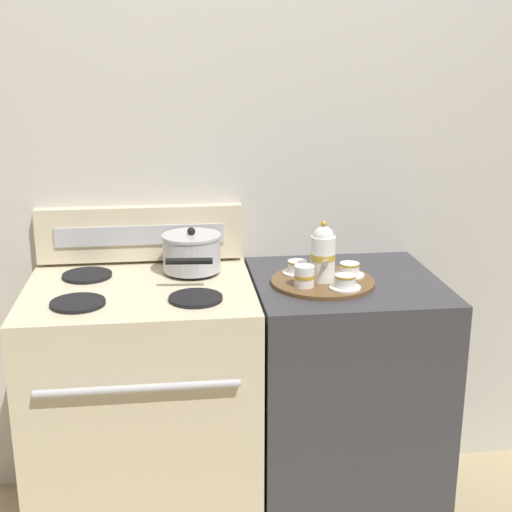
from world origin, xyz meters
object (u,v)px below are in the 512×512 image
object	(u,v)px
serving_tray	(323,282)
creamer_jug	(304,276)
saucepan	(192,252)
stove	(145,412)
teapot	(323,253)
teacup_right	(345,282)
teacup_front	(349,269)
teacup_left	(297,267)

from	to	relation	value
serving_tray	creamer_jug	world-z (taller)	creamer_jug
saucepan	serving_tray	world-z (taller)	saucepan
saucepan	stove	bearing A→B (deg)	-142.83
serving_tray	creamer_jug	size ratio (longest dim) A/B	4.98
serving_tray	teapot	bearing A→B (deg)	-115.96
teacup_right	teacup_front	distance (m)	0.14
stove	saucepan	xyz separation A→B (m)	(0.18, 0.14, 0.53)
teacup_front	saucepan	bearing A→B (deg)	165.58
teapot	teacup_right	bearing A→B (deg)	-57.68
teacup_left	teacup_right	world-z (taller)	same
serving_tray	teacup_front	world-z (taller)	teacup_front
saucepan	serving_tray	bearing A→B (deg)	-21.44
saucepan	teapot	xyz separation A→B (m)	(0.43, -0.18, 0.03)
stove	teacup_front	world-z (taller)	teacup_front
teapot	teacup_front	bearing A→B (deg)	21.31
stove	teacup_front	size ratio (longest dim) A/B	8.99
teacup_left	teacup_front	world-z (taller)	same
stove	teacup_left	size ratio (longest dim) A/B	8.99
teapot	teacup_left	world-z (taller)	teapot
serving_tray	teacup_front	distance (m)	0.11
serving_tray	teacup_front	bearing A→B (deg)	18.47
teacup_front	serving_tray	bearing A→B (deg)	-161.53
teacup_left	creamer_jug	size ratio (longest dim) A/B	1.47
teacup_left	stove	bearing A→B (deg)	-174.92
teapot	teacup_right	distance (m)	0.13
saucepan	teacup_left	xyz separation A→B (m)	(0.36, -0.09, -0.04)
teacup_left	creamer_jug	bearing A→B (deg)	-91.03
saucepan	creamer_jug	xyz separation A→B (m)	(0.36, -0.23, -0.03)
serving_tray	teacup_right	xyz separation A→B (m)	(0.05, -0.10, 0.03)
saucepan	teacup_front	world-z (taller)	saucepan
teapot	teacup_left	bearing A→B (deg)	128.49
stove	teacup_left	xyz separation A→B (m)	(0.54, 0.05, 0.49)
serving_tray	teapot	size ratio (longest dim) A/B	1.70
stove	creamer_jug	bearing A→B (deg)	-9.51
stove	serving_tray	world-z (taller)	serving_tray
teacup_right	creamer_jug	xyz separation A→B (m)	(-0.13, 0.04, 0.01)
teapot	teacup_right	xyz separation A→B (m)	(0.06, -0.09, -0.07)
saucepan	teacup_left	world-z (taller)	saucepan
teacup_right	stove	bearing A→B (deg)	169.19
teacup_front	creamer_jug	xyz separation A→B (m)	(-0.17, -0.09, 0.01)
serving_tray	teacup_front	xyz separation A→B (m)	(0.10, 0.03, 0.03)
saucepan	teacup_front	xyz separation A→B (m)	(0.53, -0.14, -0.04)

